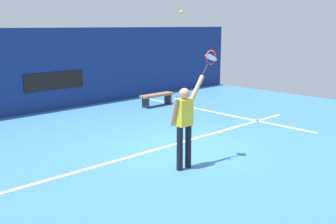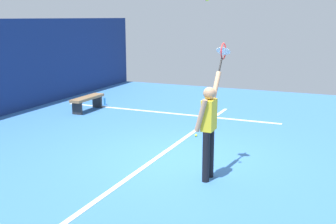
% 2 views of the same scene
% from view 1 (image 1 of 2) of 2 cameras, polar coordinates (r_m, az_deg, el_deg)
% --- Properties ---
extents(ground_plane, '(18.00, 18.00, 0.00)m').
position_cam_1_polar(ground_plane, '(9.54, 2.23, -5.43)').
color(ground_plane, '#3870B2').
extents(back_wall, '(18.00, 0.20, 2.82)m').
position_cam_1_polar(back_wall, '(14.34, -16.26, 5.87)').
color(back_wall, navy).
rests_on(back_wall, ground_plane).
extents(sponsor_banner_center, '(2.20, 0.03, 0.60)m').
position_cam_1_polar(sponsor_banner_center, '(14.28, -15.95, 4.30)').
color(sponsor_banner_center, black).
extents(court_baseline, '(10.00, 0.10, 0.01)m').
position_cam_1_polar(court_baseline, '(9.84, 0.38, -4.82)').
color(court_baseline, white).
rests_on(court_baseline, ground_plane).
extents(court_sideline, '(0.10, 7.00, 0.01)m').
position_cam_1_polar(court_sideline, '(13.52, 7.25, -0.15)').
color(court_sideline, white).
rests_on(court_sideline, ground_plane).
extents(tennis_player, '(0.81, 0.31, 1.91)m').
position_cam_1_polar(tennis_player, '(8.06, 2.35, -1.34)').
color(tennis_player, black).
rests_on(tennis_player, ground_plane).
extents(tennis_racket, '(0.49, 0.27, 0.59)m').
position_cam_1_polar(tennis_racket, '(8.41, 6.08, 7.57)').
color(tennis_racket, black).
extents(tennis_ball, '(0.07, 0.07, 0.07)m').
position_cam_1_polar(tennis_ball, '(7.84, 1.89, 14.15)').
color(tennis_ball, '#CCE033').
extents(court_bench, '(1.40, 0.36, 0.45)m').
position_cam_1_polar(court_bench, '(14.57, -1.58, 2.18)').
color(court_bench, olive).
rests_on(court_bench, ground_plane).
extents(water_bottle, '(0.07, 0.07, 0.24)m').
position_cam_1_polar(water_bottle, '(15.27, 1.19, 1.83)').
color(water_bottle, '#338CD8').
rests_on(water_bottle, ground_plane).
extents(spare_ball, '(0.07, 0.07, 0.07)m').
position_cam_1_polar(spare_ball, '(10.87, 7.37, -3.11)').
color(spare_ball, '#CCE033').
rests_on(spare_ball, ground_plane).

